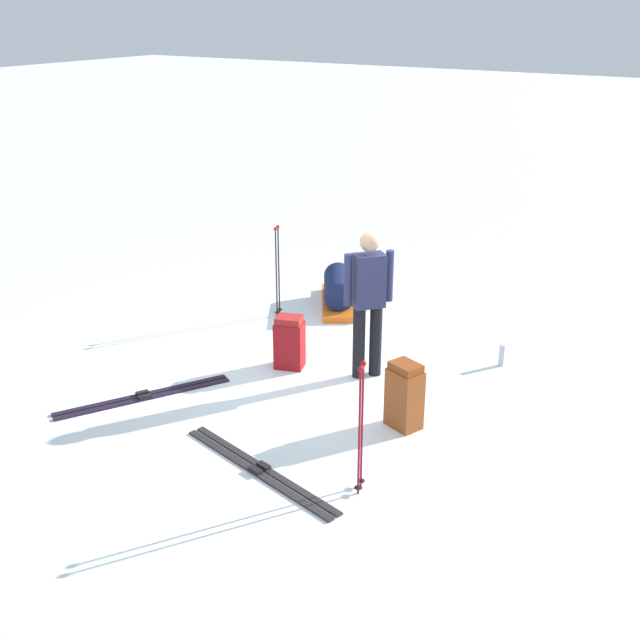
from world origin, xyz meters
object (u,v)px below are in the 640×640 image
object	(u,v)px
backpack_large_dark	(404,396)
ski_poles_planted_near	(277,266)
ski_pair_near	(260,470)
gear_sled	(338,291)
thermos_bottle	(502,356)
ski_poles_planted_far	(361,422)
backpack_bright	(289,343)
ski_pair_far	(144,397)
skier_standing	(368,297)

from	to	relation	value
backpack_large_dark	ski_poles_planted_near	size ratio (longest dim) A/B	0.56
ski_pair_near	gear_sled	bearing A→B (deg)	-159.12
thermos_bottle	ski_pair_near	bearing A→B (deg)	-18.44
ski_pair_near	ski_poles_planted_far	xyz separation A→B (m)	(-0.22, 0.92, 0.68)
backpack_bright	gear_sled	size ratio (longest dim) A/B	0.47
ski_poles_planted_near	ski_poles_planted_far	distance (m)	4.22
gear_sled	ski_poles_planted_far	bearing A→B (deg)	33.04
ski_poles_planted_far	gear_sled	distance (m)	4.49
ski_pair_near	backpack_large_dark	size ratio (longest dim) A/B	2.81
ski_pair_near	ski_poles_planted_far	world-z (taller)	ski_poles_planted_far
ski_pair_near	thermos_bottle	xyz separation A→B (m)	(-3.31, 1.10, 0.12)
ski_pair_near	ski_poles_planted_near	size ratio (longest dim) A/B	1.57
ski_pair_far	backpack_bright	bearing A→B (deg)	148.28
backpack_large_dark	thermos_bottle	world-z (taller)	backpack_large_dark
ski_pair_near	backpack_bright	size ratio (longest dim) A/B	3.10
skier_standing	ski_poles_planted_near	xyz separation A→B (m)	(-0.99, -1.91, -0.26)
ski_poles_planted_near	ski_poles_planted_far	xyz separation A→B (m)	(3.01, 2.95, -0.01)
ski_poles_planted_near	ski_poles_planted_far	bearing A→B (deg)	44.42
backpack_large_dark	backpack_bright	xyz separation A→B (m)	(-0.54, -1.74, -0.03)
ski_pair_near	thermos_bottle	world-z (taller)	thermos_bottle
gear_sled	backpack_bright	bearing A→B (deg)	14.66
ski_pair_far	ski_poles_planted_near	distance (m)	2.83
ski_poles_planted_far	thermos_bottle	bearing A→B (deg)	176.66
ski_pair_near	ski_poles_planted_near	distance (m)	3.88
ski_pair_near	backpack_bright	distance (m)	2.22
ski_pair_near	thermos_bottle	distance (m)	3.49
ski_pair_far	ski_poles_planted_far	world-z (taller)	ski_poles_planted_far
backpack_bright	ski_poles_planted_far	world-z (taller)	ski_poles_planted_far
ski_pair_far	thermos_bottle	bearing A→B (deg)	133.12
ski_pair_near	backpack_bright	xyz separation A→B (m)	(-1.97, -0.99, 0.30)
ski_poles_planted_far	gear_sled	bearing A→B (deg)	-146.96
backpack_large_dark	thermos_bottle	bearing A→B (deg)	169.47
ski_pair_near	ski_pair_far	size ratio (longest dim) A/B	1.12
backpack_bright	ski_poles_planted_near	distance (m)	1.68
skier_standing	gear_sled	xyz separation A→B (m)	(-1.72, -1.39, -0.73)
ski_pair_near	ski_poles_planted_near	bearing A→B (deg)	-147.88
ski_pair_near	thermos_bottle	size ratio (longest dim) A/B	7.55
ski_pair_far	gear_sled	size ratio (longest dim) A/B	1.29
skier_standing	gear_sled	size ratio (longest dim) A/B	1.25
ski_pair_far	gear_sled	xyz separation A→B (m)	(-3.47, 0.39, 0.21)
ski_pair_far	backpack_large_dark	bearing A→B (deg)	109.42
ski_pair_near	ski_pair_far	distance (m)	1.97
skier_standing	backpack_large_dark	world-z (taller)	skier_standing
backpack_large_dark	ski_poles_planted_far	size ratio (longest dim) A/B	0.57
skier_standing	ski_pair_far	size ratio (longest dim) A/B	0.97
skier_standing	backpack_bright	bearing A→B (deg)	-72.14
gear_sled	ski_pair_near	bearing A→B (deg)	20.88
backpack_large_dark	backpack_bright	distance (m)	1.83
ski_poles_planted_far	gear_sled	size ratio (longest dim) A/B	0.91
backpack_large_dark	thermos_bottle	xyz separation A→B (m)	(-1.88, 0.35, -0.21)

